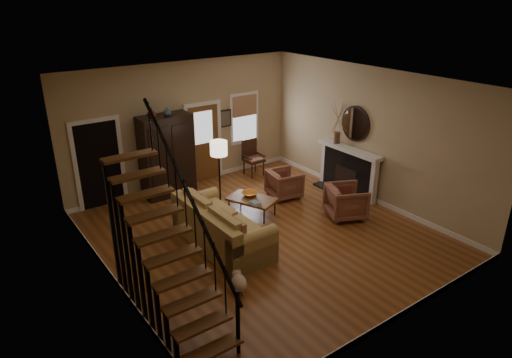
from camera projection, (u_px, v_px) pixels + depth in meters
room at (203, 151)px, 10.45m from camera, size 7.00×7.33×3.30m
staircase at (166, 229)px, 6.84m from camera, size 0.94×2.80×3.20m
fireplace at (349, 166)px, 11.70m from camera, size 0.33×1.95×2.30m
armoire at (167, 156)px, 11.51m from camera, size 1.30×0.60×2.10m
vase_a at (151, 113)px, 10.79m from camera, size 0.24×0.24×0.25m
vase_b at (167, 112)px, 11.02m from camera, size 0.20×0.20×0.21m
sofa at (222, 226)px, 9.35m from camera, size 1.06×2.44×0.91m
coffee_table at (252, 206)px, 10.73m from camera, size 1.03×1.27×0.42m
bowl at (250, 194)px, 10.77m from camera, size 0.38×0.38×0.09m
books at (255, 203)px, 10.35m from camera, size 0.20×0.28×0.05m
armchair_left at (346, 202)px, 10.56m from camera, size 1.12×1.11×0.78m
armchair_right at (284, 184)px, 11.61m from camera, size 0.91×0.89×0.71m
floor_lamp at (220, 177)px, 10.71m from camera, size 0.45×0.45×1.74m
side_chair at (254, 158)px, 12.94m from camera, size 0.54×0.54×1.02m
dog at (239, 284)px, 7.98m from camera, size 0.42×0.52×0.33m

